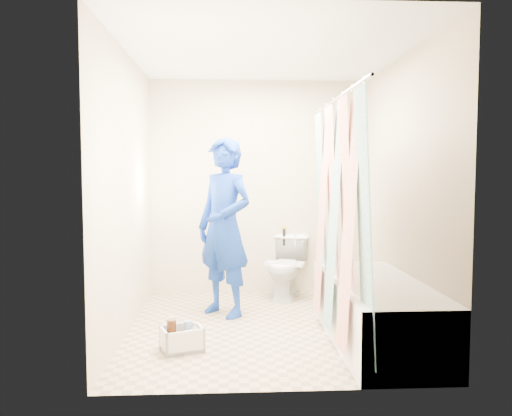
{
  "coord_description": "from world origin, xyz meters",
  "views": [
    {
      "loc": [
        -0.32,
        -4.32,
        1.37
      ],
      "look_at": [
        -0.07,
        0.45,
        1.03
      ],
      "focal_mm": 35.0,
      "sensor_mm": 36.0,
      "label": 1
    }
  ],
  "objects": [
    {
      "name": "tank_internals",
      "position": [
        0.32,
        1.24,
        0.67
      ],
      "size": [
        0.16,
        0.08,
        0.22
      ],
      "color": "black",
      "rests_on": "toilet"
    },
    {
      "name": "floor",
      "position": [
        0.0,
        0.0,
        0.0
      ],
      "size": [
        2.6,
        2.6,
        0.0
      ],
      "primitive_type": "plane",
      "color": "tan",
      "rests_on": "ground"
    },
    {
      "name": "wall_front",
      "position": [
        0.0,
        -1.3,
        1.2
      ],
      "size": [
        2.4,
        0.02,
        2.4
      ],
      "primitive_type": "cube",
      "color": "#C1AD94",
      "rests_on": "ground"
    },
    {
      "name": "wall_right",
      "position": [
        1.2,
        0.0,
        1.2
      ],
      "size": [
        0.02,
        2.6,
        2.4
      ],
      "primitive_type": "cube",
      "color": "#C1AD94",
      "rests_on": "ground"
    },
    {
      "name": "plumber",
      "position": [
        -0.37,
        0.43,
        0.85
      ],
      "size": [
        0.73,
        0.72,
        1.7
      ],
      "primitive_type": "imported",
      "rotation": [
        0.0,
        0.0,
        -0.74
      ],
      "color": "#1029A9",
      "rests_on": "ground"
    },
    {
      "name": "wall_back",
      "position": [
        0.0,
        1.3,
        1.2
      ],
      "size": [
        2.4,
        0.02,
        2.4
      ],
      "primitive_type": "cube",
      "color": "#C1AD94",
      "rests_on": "ground"
    },
    {
      "name": "ceiling",
      "position": [
        0.0,
        0.0,
        2.4
      ],
      "size": [
        2.4,
        2.6,
        0.02
      ],
      "primitive_type": "cube",
      "color": "white",
      "rests_on": "wall_back"
    },
    {
      "name": "cleaning_caddy",
      "position": [
        -0.69,
        -0.53,
        0.09
      ],
      "size": [
        0.37,
        0.33,
        0.23
      ],
      "rotation": [
        0.0,
        0.0,
        0.34
      ],
      "color": "silver",
      "rests_on": "ground"
    },
    {
      "name": "wall_left",
      "position": [
        -1.2,
        0.0,
        1.2
      ],
      "size": [
        0.02,
        2.6,
        2.4
      ],
      "primitive_type": "cube",
      "color": "#C1AD94",
      "rests_on": "ground"
    },
    {
      "name": "toilet",
      "position": [
        0.3,
        1.05,
        0.34
      ],
      "size": [
        0.57,
        0.75,
        0.68
      ],
      "primitive_type": "imported",
      "rotation": [
        0.0,
        0.0,
        -0.33
      ],
      "color": "silver",
      "rests_on": "ground"
    },
    {
      "name": "curtain_rod",
      "position": [
        0.52,
        -0.43,
        1.95
      ],
      "size": [
        0.02,
        1.9,
        0.02
      ],
      "primitive_type": "cylinder",
      "rotation": [
        1.57,
        0.0,
        0.0
      ],
      "color": "silver",
      "rests_on": "wall_back"
    },
    {
      "name": "tank_lid",
      "position": [
        0.26,
        0.95,
        0.4
      ],
      "size": [
        0.45,
        0.31,
        0.03
      ],
      "primitive_type": "cube",
      "rotation": [
        0.0,
        0.0,
        -0.33
      ],
      "color": "white",
      "rests_on": "toilet"
    },
    {
      "name": "bathtub",
      "position": [
        0.85,
        -0.43,
        0.27
      ],
      "size": [
        0.7,
        1.75,
        0.5
      ],
      "color": "white",
      "rests_on": "ground"
    },
    {
      "name": "shower_curtain",
      "position": [
        0.52,
        -0.43,
        1.02
      ],
      "size": [
        0.06,
        1.75,
        1.8
      ],
      "primitive_type": "cube",
      "color": "white",
      "rests_on": "curtain_rod"
    }
  ]
}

